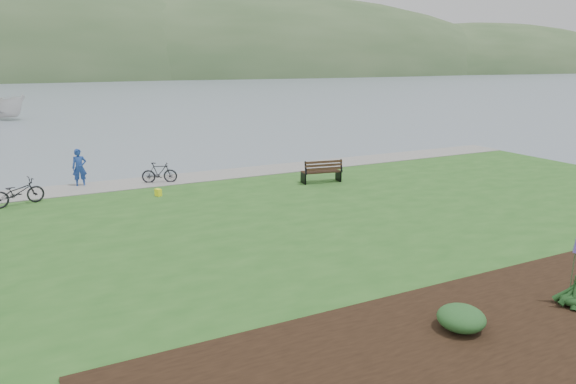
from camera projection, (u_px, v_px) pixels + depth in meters
name	position (u px, v px, depth m)	size (l,w,h in m)	color
ground	(305.00, 218.00, 19.57)	(600.00, 600.00, 0.00)	slate
lawn	(332.00, 227.00, 17.79)	(34.00, 20.00, 0.40)	#28591F
shoreline_path	(239.00, 173.00, 25.45)	(34.00, 2.20, 0.03)	gray
far_hillside	(120.00, 78.00, 175.51)	(580.00, 80.00, 38.00)	#395630
park_bench	(322.00, 171.00, 23.32)	(1.87, 0.99, 1.10)	black
person	(79.00, 164.00, 22.58)	(0.71, 0.49, 1.96)	navy
bicycle_a	(17.00, 192.00, 19.68)	(1.96, 0.68, 1.02)	black
bicycle_b	(159.00, 173.00, 23.30)	(1.58, 0.46, 0.95)	black
sailboat	(2.00, 119.00, 52.25)	(11.15, 11.35, 29.38)	silver
pannier	(158.00, 192.00, 21.12)	(0.18, 0.28, 0.30)	#F5F91D
shrub_0	(461.00, 318.00, 10.53)	(0.99, 0.99, 0.49)	#1E4C21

